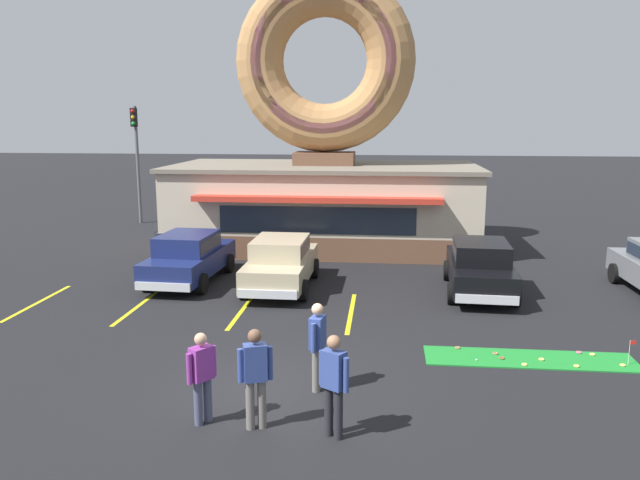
# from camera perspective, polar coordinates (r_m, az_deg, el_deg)

# --- Properties ---
(ground_plane) EXTENTS (160.00, 160.00, 0.00)m
(ground_plane) POSITION_cam_1_polar(r_m,az_deg,el_deg) (12.58, -4.19, -13.36)
(ground_plane) COLOR black
(donut_shop_building) EXTENTS (12.30, 6.75, 10.96)m
(donut_shop_building) POSITION_cam_1_polar(r_m,az_deg,el_deg) (25.37, 0.42, 7.76)
(donut_shop_building) COLOR brown
(donut_shop_building) RESTS_ON ground
(putting_mat) EXTENTS (4.53, 1.11, 0.03)m
(putting_mat) POSITION_cam_1_polar(r_m,az_deg,el_deg) (14.64, 18.60, -10.28)
(putting_mat) COLOR #1E842D
(putting_mat) RESTS_ON ground
(mini_donut_near_left) EXTENTS (0.13, 0.13, 0.04)m
(mini_donut_near_left) POSITION_cam_1_polar(r_m,az_deg,el_deg) (14.79, 12.47, -9.59)
(mini_donut_near_left) COLOR #A5724C
(mini_donut_near_left) RESTS_ON putting_mat
(mini_donut_near_right) EXTENTS (0.13, 0.13, 0.04)m
(mini_donut_near_right) POSITION_cam_1_polar(r_m,az_deg,el_deg) (14.21, 18.19, -10.76)
(mini_donut_near_right) COLOR #E5C666
(mini_donut_near_right) RESTS_ON putting_mat
(mini_donut_mid_left) EXTENTS (0.13, 0.13, 0.04)m
(mini_donut_mid_left) POSITION_cam_1_polar(r_m,az_deg,el_deg) (15.32, 22.59, -9.46)
(mini_donut_mid_left) COLOR #D8667F
(mini_donut_mid_left) RESTS_ON putting_mat
(mini_donut_mid_centre) EXTENTS (0.13, 0.13, 0.04)m
(mini_donut_mid_centre) POSITION_cam_1_polar(r_m,az_deg,el_deg) (14.95, 25.95, -10.25)
(mini_donut_mid_centre) COLOR #E5C666
(mini_donut_mid_centre) RESTS_ON putting_mat
(mini_donut_mid_right) EXTENTS (0.13, 0.13, 0.04)m
(mini_donut_mid_right) POSITION_cam_1_polar(r_m,az_deg,el_deg) (14.65, 15.74, -9.95)
(mini_donut_mid_right) COLOR #A5724C
(mini_donut_mid_right) RESTS_ON putting_mat
(mini_donut_far_left) EXTENTS (0.13, 0.13, 0.04)m
(mini_donut_far_left) POSITION_cam_1_polar(r_m,az_deg,el_deg) (15.31, 23.64, -9.55)
(mini_donut_far_left) COLOR #E5C666
(mini_donut_far_left) RESTS_ON putting_mat
(mini_donut_far_centre) EXTENTS (0.13, 0.13, 0.04)m
(mini_donut_far_centre) POSITION_cam_1_polar(r_m,az_deg,el_deg) (14.62, 19.60, -10.24)
(mini_donut_far_centre) COLOR #E5C666
(mini_donut_far_centre) RESTS_ON putting_mat
(mini_donut_far_right) EXTENTS (0.13, 0.13, 0.04)m
(mini_donut_far_right) POSITION_cam_1_polar(r_m,az_deg,el_deg) (14.51, 22.41, -10.60)
(mini_donut_far_right) COLOR #E5C666
(mini_donut_far_right) RESTS_ON putting_mat
(mini_donut_extra) EXTENTS (0.13, 0.13, 0.04)m
(mini_donut_extra) POSITION_cam_1_polar(r_m,az_deg,el_deg) (14.43, 16.28, -10.31)
(mini_donut_extra) COLOR brown
(mini_donut_extra) RESTS_ON putting_mat
(golf_ball) EXTENTS (0.04, 0.04, 0.04)m
(golf_ball) POSITION_cam_1_polar(r_m,az_deg,el_deg) (14.17, 14.12, -10.58)
(golf_ball) COLOR white
(golf_ball) RESTS_ON putting_mat
(putting_flag_pin) EXTENTS (0.13, 0.01, 0.55)m
(putting_flag_pin) POSITION_cam_1_polar(r_m,az_deg,el_deg) (14.96, 26.59, -8.71)
(putting_flag_pin) COLOR silver
(putting_flag_pin) RESTS_ON putting_mat
(car_black) EXTENTS (2.14, 4.64, 1.60)m
(car_black) POSITION_cam_1_polar(r_m,az_deg,el_deg) (19.36, 14.41, -2.20)
(car_black) COLOR black
(car_black) RESTS_ON ground
(car_navy) EXTENTS (2.14, 4.64, 1.60)m
(car_navy) POSITION_cam_1_polar(r_m,az_deg,el_deg) (20.46, -11.89, -1.39)
(car_navy) COLOR navy
(car_navy) RESTS_ON ground
(car_champagne) EXTENTS (2.01, 4.57, 1.60)m
(car_champagne) POSITION_cam_1_polar(r_m,az_deg,el_deg) (19.30, -3.60, -1.91)
(car_champagne) COLOR #BCAD89
(car_champagne) RESTS_ON ground
(pedestrian_blue_sweater_man) EXTENTS (0.42, 0.49, 1.64)m
(pedestrian_blue_sweater_man) POSITION_cam_1_polar(r_m,az_deg,el_deg) (11.08, -10.75, -11.92)
(pedestrian_blue_sweater_man) COLOR #474C66
(pedestrian_blue_sweater_man) RESTS_ON ground
(pedestrian_hooded_kid) EXTENTS (0.57, 0.36, 1.77)m
(pedestrian_hooded_kid) POSITION_cam_1_polar(r_m,az_deg,el_deg) (10.74, -5.93, -12.05)
(pedestrian_hooded_kid) COLOR slate
(pedestrian_hooded_kid) RESTS_ON ground
(pedestrian_leather_jacket_man) EXTENTS (0.31, 0.59, 1.74)m
(pedestrian_leather_jacket_man) POSITION_cam_1_polar(r_m,az_deg,el_deg) (12.13, -0.23, -9.31)
(pedestrian_leather_jacket_man) COLOR slate
(pedestrian_leather_jacket_man) RESTS_ON ground
(pedestrian_clipboard_woman) EXTENTS (0.52, 0.41, 1.77)m
(pedestrian_clipboard_woman) POSITION_cam_1_polar(r_m,az_deg,el_deg) (10.42, 1.26, -12.75)
(pedestrian_clipboard_woman) COLOR #232328
(pedestrian_clipboard_woman) RESTS_ON ground
(trash_bin) EXTENTS (0.57, 0.57, 0.97)m
(trash_bin) POSITION_cam_1_polar(r_m,az_deg,el_deg) (24.36, -14.26, -0.41)
(trash_bin) COLOR #232833
(trash_bin) RESTS_ON ground
(traffic_light_pole) EXTENTS (0.28, 0.47, 5.80)m
(traffic_light_pole) POSITION_cam_1_polar(r_m,az_deg,el_deg) (32.42, -16.44, 7.98)
(traffic_light_pole) COLOR #595B60
(traffic_light_pole) RESTS_ON ground
(parking_stripe_far_left) EXTENTS (0.12, 3.60, 0.01)m
(parking_stripe_far_left) POSITION_cam_1_polar(r_m,az_deg,el_deg) (19.72, -24.38, -5.23)
(parking_stripe_far_left) COLOR yellow
(parking_stripe_far_left) RESTS_ON ground
(parking_stripe_left) EXTENTS (0.12, 3.60, 0.01)m
(parking_stripe_left) POSITION_cam_1_polar(r_m,az_deg,el_deg) (18.40, -16.24, -5.79)
(parking_stripe_left) COLOR yellow
(parking_stripe_left) RESTS_ON ground
(parking_stripe_mid_left) EXTENTS (0.12, 3.60, 0.01)m
(parking_stripe_mid_left) POSITION_cam_1_polar(r_m,az_deg,el_deg) (17.51, -7.06, -6.29)
(parking_stripe_mid_left) COLOR yellow
(parking_stripe_mid_left) RESTS_ON ground
(parking_stripe_centre) EXTENTS (0.12, 3.60, 0.01)m
(parking_stripe_centre) POSITION_cam_1_polar(r_m,az_deg,el_deg) (17.10, 2.85, -6.64)
(parking_stripe_centre) COLOR yellow
(parking_stripe_centre) RESTS_ON ground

